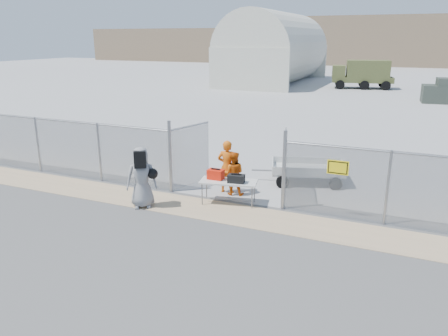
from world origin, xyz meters
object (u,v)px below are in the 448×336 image
at_px(visitor, 142,178).
at_px(utility_trailer, 308,172).
at_px(security_worker_right, 233,173).
at_px(folding_table, 229,192).
at_px(security_worker_left, 227,167).

bearing_deg(visitor, utility_trailer, 16.37).
bearing_deg(utility_trailer, security_worker_right, -148.51).
relative_size(folding_table, utility_trailer, 0.53).
bearing_deg(security_worker_left, visitor, 42.20).
xyz_separation_m(security_worker_right, utility_trailer, (2.02, 2.29, -0.34)).
relative_size(security_worker_right, utility_trailer, 0.44).
bearing_deg(security_worker_right, utility_trailer, -145.02).
height_order(security_worker_left, utility_trailer, security_worker_left).
bearing_deg(folding_table, utility_trailer, 47.45).
distance_m(folding_table, utility_trailer, 3.63).
distance_m(security_worker_left, utility_trailer, 3.21).
height_order(folding_table, visitor, visitor).
distance_m(folding_table, security_worker_right, 0.93).
xyz_separation_m(folding_table, visitor, (-2.38, -1.35, 0.59)).
height_order(folding_table, utility_trailer, utility_trailer).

